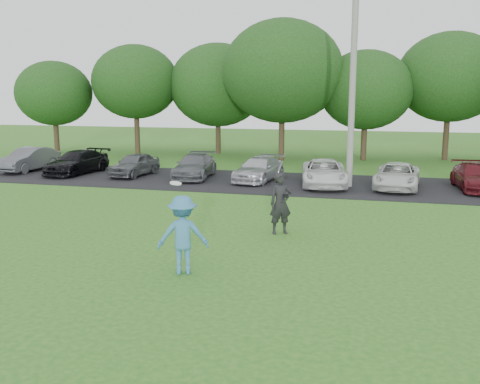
# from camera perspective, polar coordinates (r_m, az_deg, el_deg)

# --- Properties ---
(ground) EXTENTS (100.00, 100.00, 0.00)m
(ground) POSITION_cam_1_polar(r_m,az_deg,el_deg) (12.83, -3.97, -8.50)
(ground) COLOR #27651D
(ground) RESTS_ON ground
(parking_lot) EXTENTS (32.00, 6.50, 0.03)m
(parking_lot) POSITION_cam_1_polar(r_m,az_deg,el_deg) (25.15, 5.44, 0.95)
(parking_lot) COLOR black
(parking_lot) RESTS_ON ground
(utility_pole) EXTENTS (0.28, 0.28, 10.46)m
(utility_pole) POSITION_cam_1_polar(r_m,az_deg,el_deg) (24.29, 11.98, 12.79)
(utility_pole) COLOR gray
(utility_pole) RESTS_ON ground
(frisbee_player) EXTENTS (1.36, 1.06, 2.18)m
(frisbee_player) POSITION_cam_1_polar(r_m,az_deg,el_deg) (12.53, -6.12, -4.57)
(frisbee_player) COLOR teal
(frisbee_player) RESTS_ON ground
(camera_bystander) EXTENTS (0.81, 0.71, 1.85)m
(camera_bystander) POSITION_cam_1_polar(r_m,az_deg,el_deg) (16.00, 4.36, -1.23)
(camera_bystander) COLOR black
(camera_bystander) RESTS_ON ground
(parked_cars) EXTENTS (30.45, 4.96, 1.24)m
(parked_cars) POSITION_cam_1_polar(r_m,az_deg,el_deg) (25.17, 4.57, 2.33)
(parked_cars) COLOR #525559
(parked_cars) RESTS_ON parking_lot
(tree_row) EXTENTS (42.39, 9.85, 8.64)m
(tree_row) POSITION_cam_1_polar(r_m,az_deg,el_deg) (34.34, 10.79, 11.57)
(tree_row) COLOR #38281C
(tree_row) RESTS_ON ground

